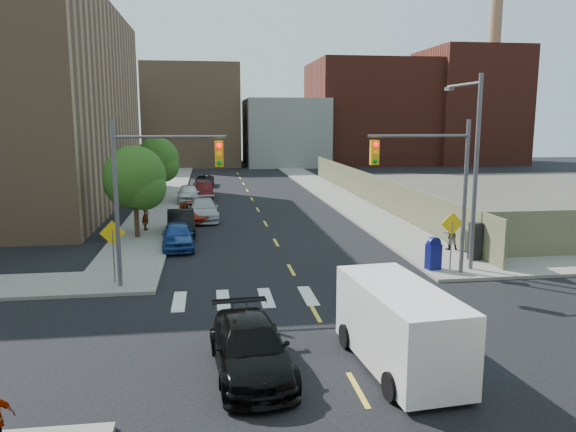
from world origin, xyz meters
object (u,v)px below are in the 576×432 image
object	(u,v)px
parked_car_red	(195,211)
parked_car_grey	(204,180)
mailbox	(433,254)
payphone	(475,241)
parked_car_blue	(178,236)
parked_car_black	(181,223)
parked_car_silver	(203,209)
cargo_van	(397,323)
pedestrian_east	(450,234)
parked_car_maroon	(204,190)
parked_car_white	(188,194)
pedestrian_west	(146,215)
black_sedan	(250,348)

from	to	relation	value
parked_car_red	parked_car_grey	world-z (taller)	parked_car_red
mailbox	payphone	bearing A→B (deg)	16.38
parked_car_grey	payphone	size ratio (longest dim) A/B	2.38
parked_car_blue	parked_car_black	world-z (taller)	parked_car_black
parked_car_silver	cargo_van	bearing A→B (deg)	-78.70
mailbox	pedestrian_east	xyz separation A→B (m)	(2.45, 3.71, 0.11)
parked_car_red	parked_car_maroon	xyz separation A→B (m)	(0.52, 11.48, 0.05)
parked_car_black	parked_car_grey	size ratio (longest dim) A/B	1.05
parked_car_red	parked_car_white	xyz separation A→B (m)	(-0.77, 8.88, 0.10)
pedestrian_east	pedestrian_west	bearing A→B (deg)	-21.91
parked_car_black	pedestrian_east	bearing A→B (deg)	-28.14
parked_car_blue	pedestrian_west	world-z (taller)	pedestrian_west
payphone	parked_car_silver	bearing A→B (deg)	126.12
parked_car_silver	parked_car_maroon	size ratio (longest dim) A/B	1.18
black_sedan	pedestrian_west	xyz separation A→B (m)	(-5.01, 20.70, 0.34)
parked_car_white	pedestrian_west	distance (m)	12.66
parked_car_silver	parked_car_grey	world-z (taller)	parked_car_silver
parked_car_maroon	cargo_van	xyz separation A→B (m)	(5.70, -35.86, 0.54)
parked_car_red	cargo_van	xyz separation A→B (m)	(6.22, -24.38, 0.59)
parked_car_silver	mailbox	world-z (taller)	mailbox
parked_car_black	payphone	distance (m)	17.14
parked_car_silver	parked_car_maroon	distance (m)	11.19
pedestrian_east	parked_car_white	bearing A→B (deg)	-51.45
cargo_van	payphone	size ratio (longest dim) A/B	2.92
parked_car_black	parked_car_white	bearing A→B (deg)	86.39
parked_car_red	parked_car_silver	xyz separation A→B (m)	(0.53, 0.29, 0.08)
parked_car_red	parked_car_white	size ratio (longest dim) A/B	1.07
parked_car_blue	black_sedan	size ratio (longest dim) A/B	0.84
black_sedan	cargo_van	world-z (taller)	cargo_van
payphone	parked_car_blue	bearing A→B (deg)	152.88
mailbox	parked_car_blue	bearing A→B (deg)	139.63
parked_car_red	parked_car_grey	size ratio (longest dim) A/B	1.10
parked_car_maroon	pedestrian_west	bearing A→B (deg)	-105.60
black_sedan	payphone	xyz separation A→B (m)	(11.89, 10.70, 0.35)
cargo_van	parked_car_red	bearing A→B (deg)	98.92
parked_car_blue	parked_car_red	bearing A→B (deg)	81.38
parked_car_white	parked_car_maroon	size ratio (longest dim) A/B	1.03
parked_car_black	parked_car_white	world-z (taller)	parked_car_white
parked_car_white	parked_car_red	bearing A→B (deg)	-85.91
parked_car_silver	parked_car_maroon	bearing A→B (deg)	88.40
pedestrian_east	black_sedan	bearing A→B (deg)	51.26
parked_car_black	black_sedan	distance (m)	19.73
parked_car_grey	pedestrian_east	bearing A→B (deg)	-65.61
parked_car_grey	black_sedan	distance (m)	45.12
parked_car_red	pedestrian_west	xyz separation A→B (m)	(-2.99, -3.59, 0.39)
parked_car_red	parked_car_white	world-z (taller)	parked_car_white
parked_car_grey	pedestrian_west	size ratio (longest dim) A/B	2.41
parked_car_white	black_sedan	bearing A→B (deg)	-86.05
parked_car_blue	parked_car_maroon	size ratio (longest dim) A/B	0.96
mailbox	pedestrian_west	size ratio (longest dim) A/B	0.84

